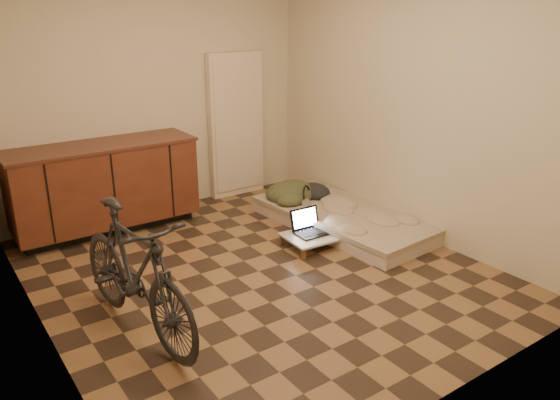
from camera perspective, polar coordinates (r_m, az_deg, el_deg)
room_shell at (r=4.39m, az=-2.46°, el=7.87°), size 3.50×4.00×2.60m
cabinets at (r=5.81m, az=-17.87°, el=1.35°), size 1.84×0.62×0.91m
appliance_panel at (r=6.58m, az=-4.64°, el=7.77°), size 0.70×0.10×1.70m
bicycle at (r=3.88m, az=-14.97°, el=-6.71°), size 0.64×1.63×1.03m
futon at (r=5.77m, az=6.63°, el=-1.92°), size 1.08×2.04×0.17m
clothing_pile at (r=6.10m, az=1.82°, el=1.50°), size 0.67×0.57×0.25m
headphones at (r=5.93m, az=2.84°, el=0.55°), size 0.36×0.35×0.18m
lap_desk at (r=5.31m, az=4.15°, el=-3.64°), size 0.72×0.49×0.11m
laptop at (r=5.31m, az=3.11°, el=-2.88°), size 0.33×0.30×0.22m
mouse at (r=5.41m, az=5.89°, el=-2.86°), size 0.09×0.12×0.04m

